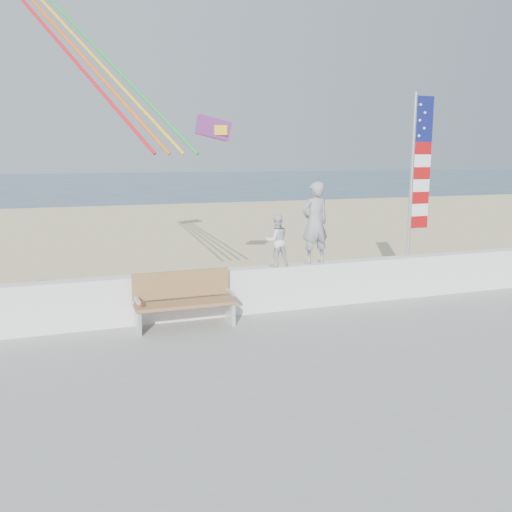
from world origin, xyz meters
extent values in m
plane|color=#314A62|center=(0.00, 0.00, 0.00)|extent=(220.00, 220.00, 0.00)
cube|color=beige|center=(0.00, 9.00, 0.04)|extent=(90.00, 40.00, 0.08)
cube|color=#979893|center=(0.00, -4.00, 0.13)|extent=(50.00, 12.40, 0.10)
cube|color=white|center=(0.00, 2.00, 0.63)|extent=(30.00, 0.35, 0.90)
imported|color=gray|center=(1.54, 2.00, 1.92)|extent=(0.65, 0.46, 1.68)
imported|color=silver|center=(0.71, 2.00, 1.60)|extent=(0.52, 0.41, 1.03)
cube|color=#9C6E44|center=(-1.29, 1.45, 0.62)|extent=(1.80, 0.50, 0.06)
cube|color=#976D42|center=(-1.29, 1.72, 0.93)|extent=(1.80, 0.05, 0.50)
cube|color=silver|center=(-2.14, 1.45, 0.38)|extent=(0.06, 0.50, 0.40)
cube|color=silver|center=(-2.14, 1.40, 0.78)|extent=(0.06, 0.45, 0.05)
cube|color=white|center=(-0.44, 1.45, 0.38)|extent=(0.06, 0.50, 0.40)
cube|color=silver|center=(-0.44, 1.40, 0.78)|extent=(0.06, 0.45, 0.05)
cylinder|color=silver|center=(3.82, 2.00, 2.83)|extent=(0.08, 0.08, 3.50)
cube|color=#0F1451|center=(4.06, 2.00, 4.03)|extent=(0.44, 0.02, 0.95)
cube|color=#9E0A0C|center=(4.06, 2.00, 1.84)|extent=(0.44, 0.02, 0.26)
cube|color=white|center=(4.06, 2.00, 2.10)|extent=(0.44, 0.02, 0.26)
cube|color=#9E0A0C|center=(4.06, 2.00, 2.37)|extent=(0.44, 0.02, 0.26)
cube|color=white|center=(4.06, 2.00, 2.63)|extent=(0.44, 0.02, 0.26)
cube|color=#9E0A0C|center=(4.06, 2.00, 2.89)|extent=(0.44, 0.02, 0.26)
cube|color=white|center=(4.06, 2.00, 3.16)|extent=(0.44, 0.02, 0.26)
cube|color=#9E0A0C|center=(4.06, 2.00, 3.42)|extent=(0.44, 0.02, 0.26)
sphere|color=white|center=(3.94, 1.98, 3.68)|extent=(0.06, 0.06, 0.06)
sphere|color=white|center=(4.06, 1.98, 3.84)|extent=(0.06, 0.06, 0.06)
sphere|color=white|center=(3.94, 1.98, 4.00)|extent=(0.06, 0.06, 0.06)
sphere|color=white|center=(4.06, 1.98, 4.16)|extent=(0.06, 0.06, 0.06)
sphere|color=white|center=(3.94, 1.98, 4.32)|extent=(0.06, 0.06, 0.06)
cube|color=red|center=(0.13, 4.55, 3.90)|extent=(0.89, 0.36, 0.59)
cube|color=yellow|center=(0.28, 4.55, 3.85)|extent=(0.31, 0.23, 0.22)
cylinder|color=red|center=(-3.01, 3.97, 5.29)|extent=(2.92, 3.17, 4.05)
cylinder|color=#EB5B0E|center=(-2.78, 3.97, 5.29)|extent=(3.01, 3.17, 4.05)
cylinder|color=yellow|center=(-2.56, 3.97, 5.29)|extent=(3.11, 3.17, 4.05)
cylinder|color=green|center=(-2.33, 3.97, 5.29)|extent=(3.21, 3.17, 4.05)
camera|label=1|loc=(-3.28, -7.91, 3.23)|focal=38.00mm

